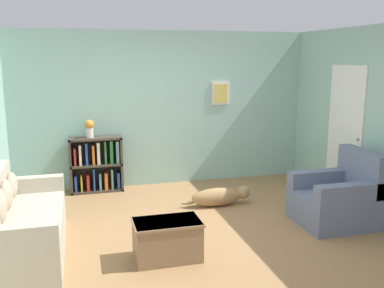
{
  "coord_description": "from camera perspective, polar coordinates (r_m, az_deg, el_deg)",
  "views": [
    {
      "loc": [
        -1.42,
        -4.88,
        2.16
      ],
      "look_at": [
        0.0,
        0.4,
        1.05
      ],
      "focal_mm": 40.0,
      "sensor_mm": 36.0,
      "label": 1
    }
  ],
  "objects": [
    {
      "name": "recliner_chair",
      "position": [
        6.0,
        19.01,
        -6.86
      ],
      "size": [
        0.96,
        0.85,
        0.97
      ],
      "color": "slate",
      "rests_on": "ground_plane"
    },
    {
      "name": "ground_plane",
      "position": [
        5.52,
        1.1,
        -11.56
      ],
      "size": [
        14.0,
        14.0,
        0.0
      ],
      "primitive_type": "plane",
      "color": "#997047"
    },
    {
      "name": "wall_back",
      "position": [
        7.32,
        -3.77,
        4.71
      ],
      "size": [
        5.6,
        0.13,
        2.6
      ],
      "color": "#93BCB2",
      "rests_on": "ground_plane"
    },
    {
      "name": "coffee_table",
      "position": [
        4.75,
        -3.32,
        -12.48
      ],
      "size": [
        0.73,
        0.45,
        0.44
      ],
      "color": "#846647",
      "rests_on": "ground_plane"
    },
    {
      "name": "wall_right",
      "position": [
        6.36,
        23.75,
        2.67
      ],
      "size": [
        0.16,
        5.0,
        2.6
      ],
      "color": "#93BCB2",
      "rests_on": "ground_plane"
    },
    {
      "name": "bookshelf",
      "position": [
        7.14,
        -12.55,
        -2.72
      ],
      "size": [
        0.84,
        0.29,
        0.9
      ],
      "color": "#42382D",
      "rests_on": "ground_plane"
    },
    {
      "name": "couch",
      "position": [
        5.14,
        -21.99,
        -10.12
      ],
      "size": [
        0.8,
        1.84,
        0.9
      ],
      "color": "#B7AD99",
      "rests_on": "ground_plane"
    },
    {
      "name": "dog",
      "position": [
        6.38,
        3.72,
        -6.99
      ],
      "size": [
        1.05,
        0.25,
        0.28
      ],
      "color": "#9E7A4C",
      "rests_on": "ground_plane"
    },
    {
      "name": "vase",
      "position": [
        7.0,
        -13.5,
        2.14
      ],
      "size": [
        0.15,
        0.15,
        0.29
      ],
      "color": "silver",
      "rests_on": "bookshelf"
    }
  ]
}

